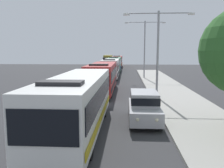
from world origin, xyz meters
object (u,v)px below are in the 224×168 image
object	(u,v)px
bus_rear	(117,61)
white_suv	(144,106)
bus_lead	(78,101)
streetlamp_far	(145,44)
bus_fourth_in_line	(115,64)
streetlamp_mid	(158,45)
box_truck_oncoming	(108,60)
bus_second_in_line	(102,76)
bus_middle	(111,68)

from	to	relation	value
bus_rear	white_suv	xyz separation A→B (m)	(3.70, -51.39, -0.66)
bus_lead	streetlamp_far	distance (m)	26.77
bus_fourth_in_line	bus_lead	bearing A→B (deg)	-90.00
bus_fourth_in_line	streetlamp_mid	xyz separation A→B (m)	(5.40, -29.76, 3.28)
box_truck_oncoming	bus_second_in_line	bearing A→B (deg)	-86.14
bus_lead	streetlamp_mid	world-z (taller)	streetlamp_mid
bus_lead	bus_middle	xyz separation A→B (m)	(-0.00, 26.43, -0.00)
bus_middle	box_truck_oncoming	size ratio (longest dim) A/B	1.29
bus_middle	streetlamp_far	size ratio (longest dim) A/B	1.21
streetlamp_mid	box_truck_oncoming	bearing A→B (deg)	99.44
streetlamp_far	box_truck_oncoming	bearing A→B (deg)	103.62
bus_rear	streetlamp_far	size ratio (longest dim) A/B	1.20
bus_fourth_in_line	streetlamp_mid	size ratio (longest dim) A/B	1.56
bus_second_in_line	box_truck_oncoming	distance (m)	49.07
bus_lead	streetlamp_far	xyz separation A→B (m)	(5.40, 25.93, 3.90)
bus_middle	bus_rear	xyz separation A→B (m)	(-0.00, 27.02, -0.00)
bus_fourth_in_line	bus_rear	size ratio (longest dim) A/B	1.13
box_truck_oncoming	streetlamp_far	xyz separation A→B (m)	(8.70, -35.91, 3.87)
white_suv	bus_second_in_line	bearing A→B (deg)	108.86
white_suv	bus_rear	bearing A→B (deg)	94.12
bus_fourth_in_line	bus_middle	bearing A→B (deg)	-90.00
bus_middle	bus_rear	world-z (taller)	same
bus_second_in_line	white_suv	xyz separation A→B (m)	(3.70, -10.82, -0.66)
white_suv	bus_lead	bearing A→B (deg)	-150.90
white_suv	box_truck_oncoming	distance (m)	60.19
bus_second_in_line	bus_lead	bearing A→B (deg)	-90.00
bus_lead	streetlamp_far	size ratio (longest dim) A/B	1.23
bus_second_in_line	box_truck_oncoming	xyz separation A→B (m)	(-3.30, 48.96, 0.03)
bus_middle	bus_fourth_in_line	xyz separation A→B (m)	(0.00, 12.87, 0.00)
bus_middle	white_suv	world-z (taller)	bus_middle
box_truck_oncoming	streetlamp_mid	size ratio (longest dim) A/B	1.08
bus_lead	white_suv	distance (m)	4.28
bus_rear	white_suv	bearing A→B (deg)	-85.88
bus_middle	streetlamp_mid	distance (m)	18.03
bus_fourth_in_line	bus_rear	distance (m)	14.15
streetlamp_mid	streetlamp_far	distance (m)	16.40
streetlamp_far	bus_rear	bearing A→B (deg)	101.10
bus_middle	streetlamp_mid	xyz separation A→B (m)	(5.40, -16.89, 3.29)
box_truck_oncoming	streetlamp_mid	bearing A→B (deg)	-80.56
bus_second_in_line	white_suv	size ratio (longest dim) A/B	2.37
bus_fourth_in_line	white_suv	world-z (taller)	bus_fourth_in_line
bus_middle	bus_second_in_line	bearing A→B (deg)	-90.00
streetlamp_far	bus_second_in_line	bearing A→B (deg)	-112.47
bus_lead	bus_rear	world-z (taller)	same
bus_second_in_line	bus_fourth_in_line	distance (m)	26.42
bus_second_in_line	bus_middle	xyz separation A→B (m)	(0.00, 13.55, 0.00)
streetlamp_mid	bus_rear	bearing A→B (deg)	97.01
streetlamp_mid	streetlamp_far	xyz separation A→B (m)	(0.00, 16.39, 0.61)
bus_rear	streetlamp_mid	distance (m)	44.36
bus_lead	bus_rear	bearing A→B (deg)	90.00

